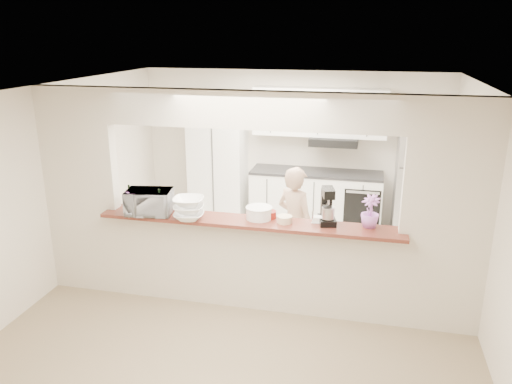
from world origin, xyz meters
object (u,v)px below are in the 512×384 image
(person, at_px, (295,225))
(toaster_oven, at_px, (149,202))
(stand_mixer, at_px, (327,207))
(refrigerator, at_px, (420,184))

(person, bearing_deg, toaster_oven, 61.41)
(stand_mixer, bearing_deg, refrigerator, 65.06)
(refrigerator, xyz_separation_m, stand_mixer, (-1.20, -2.59, 0.42))
(person, bearing_deg, stand_mixer, 152.70)
(stand_mixer, distance_m, person, 1.01)
(stand_mixer, xyz_separation_m, person, (-0.45, 0.74, -0.52))
(refrigerator, bearing_deg, person, -131.81)
(refrigerator, height_order, person, refrigerator)
(refrigerator, xyz_separation_m, person, (-1.65, -1.85, -0.10))
(person, bearing_deg, refrigerator, -100.61)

